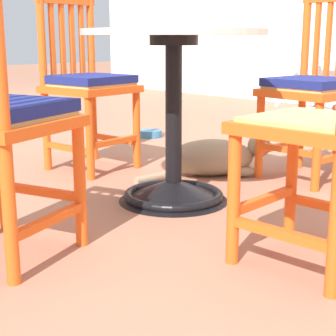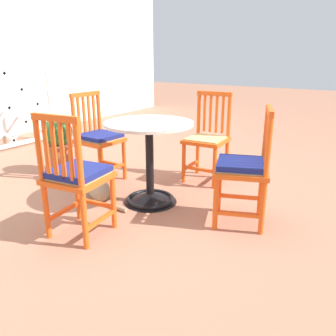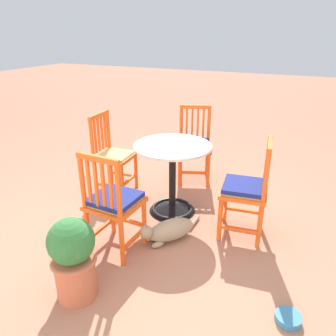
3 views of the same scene
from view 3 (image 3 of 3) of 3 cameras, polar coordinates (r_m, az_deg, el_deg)
ground_plane at (r=3.39m, az=0.30°, el=-8.14°), size 24.00×24.00×0.00m
cafe_table at (r=3.32m, az=0.76°, el=-3.23°), size 0.76×0.76×0.73m
orange_chair_by_planter at (r=2.72m, az=-9.49°, el=-6.08°), size 0.42×0.42×0.91m
orange_chair_at_corner at (r=2.97m, az=13.51°, el=-3.76°), size 0.45×0.45×0.91m
orange_chair_facing_out at (r=4.00m, az=4.65°, el=3.91°), size 0.52×0.52×0.91m
orange_chair_tucked_in at (r=3.75m, az=-9.62°, el=2.11°), size 0.42×0.42×0.91m
tabby_cat at (r=2.97m, az=-0.08°, el=-10.89°), size 0.42×0.69×0.23m
terracotta_planter at (r=2.39m, az=-16.22°, el=-14.73°), size 0.32×0.32×0.62m
pet_water_bowl at (r=2.46m, az=20.24°, el=-23.41°), size 0.17×0.17×0.05m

